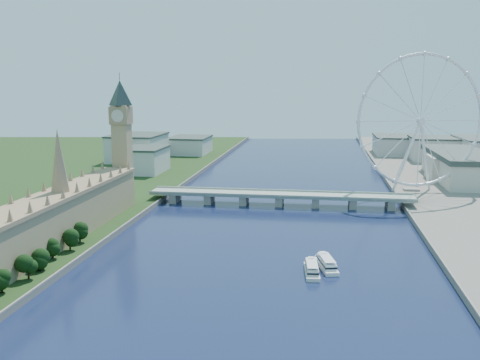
# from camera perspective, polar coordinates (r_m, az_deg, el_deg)

# --- Properties ---
(parliament_range) EXTENTS (24.00, 200.00, 70.00)m
(parliament_range) POSITION_cam_1_polar(r_m,az_deg,el_deg) (356.36, -18.46, -3.53)
(parliament_range) COLOR tan
(parliament_range) RESTS_ON ground
(big_ben) EXTENTS (20.02, 20.02, 110.00)m
(big_ben) POSITION_cam_1_polar(r_m,az_deg,el_deg) (446.90, -12.55, 5.67)
(big_ben) COLOR tan
(big_ben) RESTS_ON ground
(westminster_bridge) EXTENTS (220.00, 22.00, 9.50)m
(westminster_bridge) POSITION_cam_1_polar(r_m,az_deg,el_deg) (448.83, 4.25, -1.83)
(westminster_bridge) COLOR gray
(westminster_bridge) RESTS_ON ground
(london_eye) EXTENTS (113.60, 39.12, 124.30)m
(london_eye) POSITION_cam_1_polar(r_m,az_deg,el_deg) (501.85, 18.70, 5.95)
(london_eye) COLOR silver
(london_eye) RESTS_ON ground
(county_hall) EXTENTS (54.00, 144.00, 35.00)m
(county_hall) POSITION_cam_1_polar(r_m,az_deg,el_deg) (594.06, 22.32, -0.28)
(county_hall) COLOR beige
(county_hall) RESTS_ON ground
(city_skyline) EXTENTS (505.00, 280.00, 32.00)m
(city_skyline) POSITION_cam_1_polar(r_m,az_deg,el_deg) (702.94, 9.06, 3.26)
(city_skyline) COLOR beige
(city_skyline) RESTS_ON ground
(tour_boat_near) EXTENTS (14.50, 31.18, 6.68)m
(tour_boat_near) POSITION_cam_1_polar(r_m,az_deg,el_deg) (301.38, 9.21, -9.26)
(tour_boat_near) COLOR white
(tour_boat_near) RESTS_ON ground
(tour_boat_far) EXTENTS (9.97, 29.90, 6.49)m
(tour_boat_far) POSITION_cam_1_polar(r_m,az_deg,el_deg) (292.15, 7.66, -9.86)
(tour_boat_far) COLOR silver
(tour_boat_far) RESTS_ON ground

